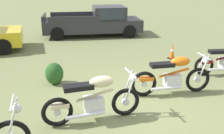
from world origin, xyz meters
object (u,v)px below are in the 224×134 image
Objects in this scene: motorcycle_cream at (94,99)px; pickup_truck_charcoal at (98,21)px; motorcycle_orange at (173,76)px; shrub_low at (54,74)px; traffic_cone at (172,52)px.

motorcycle_cream is 8.45m from pickup_truck_charcoal.
pickup_truck_charcoal reaches higher than motorcycle_orange.
motorcycle_cream is at bearing -156.80° from motorcycle_orange.
motorcycle_orange is 3.25× the size of shrub_low.
motorcycle_cream reaches higher than shrub_low.
traffic_cone is (4.51, 2.30, -0.22)m from motorcycle_cream.
pickup_truck_charcoal is 6.56m from shrub_low.
traffic_cone is at bearing 41.36° from motorcycle_cream.
pickup_truck_charcoal is at bearing 97.14° from motorcycle_orange.
shrub_low is at bearing 105.34° from motorcycle_cream.
pickup_truck_charcoal is at bearing 75.13° from motorcycle_cream.
motorcycle_cream is at bearing -96.27° from pickup_truck_charcoal.
traffic_cone is at bearing -0.27° from shrub_low.
pickup_truck_charcoal is at bearing 50.47° from shrub_low.
pickup_truck_charcoal is 8.40× the size of shrub_low.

